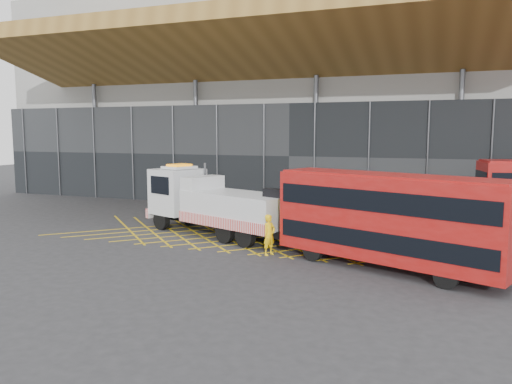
% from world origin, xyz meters
% --- Properties ---
extents(ground_plane, '(120.00, 120.00, 0.00)m').
position_xyz_m(ground_plane, '(0.00, 0.00, 0.00)').
color(ground_plane, '#2B2B2E').
extents(road_markings, '(24.76, 7.16, 0.01)m').
position_xyz_m(road_markings, '(4.00, 0.00, 0.01)').
color(road_markings, gold).
rests_on(road_markings, ground_plane).
extents(construction_building, '(55.00, 23.97, 18.00)m').
position_xyz_m(construction_building, '(1.92, 18.40, 8.98)').
color(construction_building, gray).
rests_on(construction_building, ground_plane).
extents(recovery_truck, '(11.16, 6.08, 3.98)m').
position_xyz_m(recovery_truck, '(0.83, 0.23, 1.84)').
color(recovery_truck, black).
rests_on(recovery_truck, ground_plane).
extents(bus_towed, '(10.16, 5.79, 4.08)m').
position_xyz_m(bus_towed, '(10.98, -3.74, 2.27)').
color(bus_towed, '#9E0F0C').
rests_on(bus_towed, ground_plane).
extents(worker, '(0.72, 0.84, 1.95)m').
position_xyz_m(worker, '(5.43, -3.17, 0.98)').
color(worker, yellow).
rests_on(worker, ground_plane).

